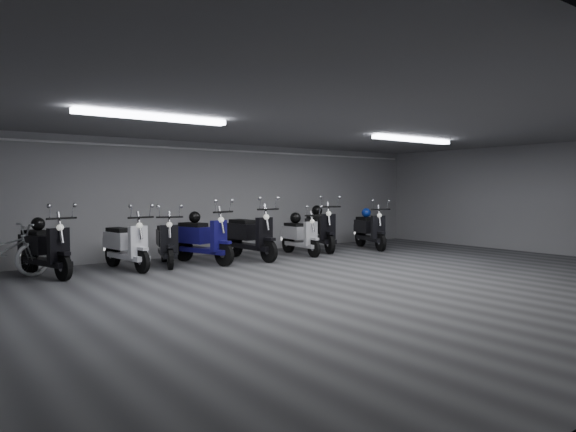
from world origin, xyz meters
TOP-DOWN VIEW (x-y plane):
  - floor at (0.00, 0.00)m, footprint 14.00×10.00m
  - ceiling at (0.00, 0.00)m, footprint 14.00×10.00m
  - back_wall at (0.00, 5.00)m, footprint 14.00×0.01m
  - right_wall at (7.00, 0.00)m, footprint 0.01×10.00m
  - fluor_strip_left at (-3.00, 1.00)m, footprint 2.40×0.18m
  - fluor_strip_right at (3.00, 1.00)m, footprint 2.40×0.18m
  - conduit at (0.00, 4.92)m, footprint 13.60×0.05m
  - scooter_1 at (-4.03, 3.75)m, footprint 1.10×1.97m
  - scooter_2 at (-2.51, 3.72)m, footprint 0.87×1.89m
  - scooter_3 at (-1.62, 3.79)m, footprint 1.10×1.89m
  - scooter_4 at (-0.85, 3.60)m, footprint 1.15×2.03m
  - scooter_5 at (0.34, 3.52)m, footprint 0.82×2.04m
  - scooter_6 at (1.79, 3.50)m, footprint 0.66×1.72m
  - scooter_7 at (2.73, 3.84)m, footprint 1.29×2.10m
  - scooter_8 at (4.15, 3.40)m, footprint 1.19×1.95m
  - helmet_0 at (-0.93, 3.85)m, footprint 0.26×0.26m
  - helmet_1 at (4.23, 3.65)m, footprint 0.26×0.26m
  - helmet_2 at (1.81, 3.73)m, footprint 0.28×0.28m
  - helmet_3 at (-4.10, 4.00)m, footprint 0.25×0.25m
  - helmet_4 at (2.82, 4.10)m, footprint 0.29×0.29m

SIDE VIEW (x-z plane):
  - floor at x=0.00m, z-range -0.01..0.00m
  - scooter_6 at x=1.79m, z-range 0.00..1.26m
  - scooter_3 at x=-1.62m, z-range 0.00..1.33m
  - scooter_2 at x=-2.51m, z-range 0.00..1.36m
  - scooter_8 at x=4.15m, z-range 0.00..1.38m
  - scooter_1 at x=-4.03m, z-range 0.00..1.39m
  - scooter_4 at x=-0.85m, z-range 0.00..1.44m
  - scooter_5 at x=0.34m, z-range 0.00..1.48m
  - scooter_7 at x=2.73m, z-range 0.00..1.48m
  - helmet_2 at x=1.81m, z-range 0.78..1.05m
  - helmet_1 at x=4.23m, z-range 0.85..1.11m
  - helmet_3 at x=-4.10m, z-range 0.86..1.11m
  - helmet_0 at x=-0.93m, z-range 0.89..1.15m
  - helmet_4 at x=2.82m, z-range 0.92..1.21m
  - back_wall at x=0.00m, z-range 0.00..2.80m
  - right_wall at x=7.00m, z-range 0.00..2.80m
  - conduit at x=0.00m, z-range 2.59..2.65m
  - fluor_strip_left at x=-3.00m, z-range 2.70..2.78m
  - fluor_strip_right at x=3.00m, z-range 2.70..2.78m
  - ceiling at x=0.00m, z-range 2.80..2.81m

